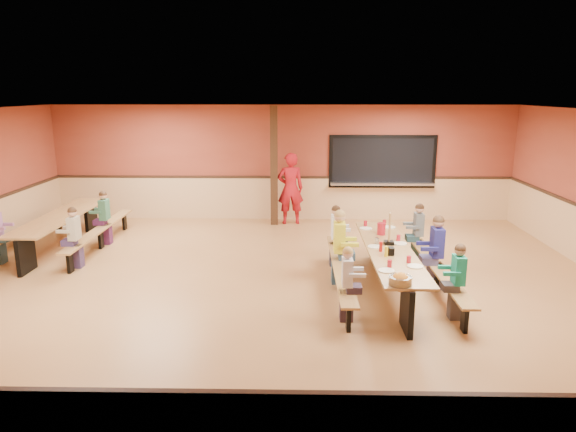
{
  "coord_description": "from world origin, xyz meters",
  "views": [
    {
      "loc": [
        0.41,
        -8.38,
        3.34
      ],
      "look_at": [
        0.23,
        0.58,
        1.15
      ],
      "focal_mm": 32.0,
      "sensor_mm": 36.0,
      "label": 1
    }
  ],
  "objects": [
    {
      "name": "ground",
      "position": [
        0.0,
        0.0,
        0.0
      ],
      "size": [
        12.0,
        12.0,
        0.0
      ],
      "primitive_type": "plane",
      "color": "#956338",
      "rests_on": "ground"
    },
    {
      "name": "room_envelope",
      "position": [
        0.0,
        0.0,
        0.69
      ],
      "size": [
        12.04,
        10.04,
        3.02
      ],
      "color": "brown",
      "rests_on": "ground"
    },
    {
      "name": "kitchen_pass_through",
      "position": [
        2.6,
        4.96,
        1.49
      ],
      "size": [
        2.78,
        0.28,
        1.38
      ],
      "color": "black",
      "rests_on": "ground"
    },
    {
      "name": "structural_post",
      "position": [
        -0.2,
        4.4,
        1.5
      ],
      "size": [
        0.18,
        0.18,
        3.0
      ],
      "primitive_type": "cube",
      "color": "black",
      "rests_on": "ground"
    },
    {
      "name": "cafeteria_table_main",
      "position": [
        1.96,
        -0.05,
        0.53
      ],
      "size": [
        1.91,
        3.7,
        0.74
      ],
      "color": "olive",
      "rests_on": "ground"
    },
    {
      "name": "cafeteria_table_second",
      "position": [
        -4.71,
        2.25,
        0.53
      ],
      "size": [
        1.91,
        3.7,
        0.74
      ],
      "color": "olive",
      "rests_on": "ground"
    },
    {
      "name": "seated_child_white_left",
      "position": [
        1.14,
        -1.26,
        0.56
      ],
      "size": [
        0.33,
        0.27,
        1.13
      ],
      "primitive_type": null,
      "color": "silver",
      "rests_on": "ground"
    },
    {
      "name": "seated_adult_yellow",
      "position": [
        1.14,
        0.29,
        0.66
      ],
      "size": [
        0.42,
        0.34,
        1.31
      ],
      "primitive_type": null,
      "color": "yellow",
      "rests_on": "ground"
    },
    {
      "name": "seated_child_grey_left",
      "position": [
        1.14,
        1.23,
        0.59
      ],
      "size": [
        0.36,
        0.29,
        1.19
      ],
      "primitive_type": null,
      "color": "silver",
      "rests_on": "ground"
    },
    {
      "name": "seated_child_teal_right",
      "position": [
        2.79,
        -1.17,
        0.58
      ],
      "size": [
        0.34,
        0.28,
        1.15
      ],
      "primitive_type": null,
      "color": "#168B70",
      "rests_on": "ground"
    },
    {
      "name": "seated_child_navy_right",
      "position": [
        2.79,
        0.06,
        0.64
      ],
      "size": [
        0.4,
        0.33,
        1.28
      ],
      "primitive_type": null,
      "color": "navy",
      "rests_on": "ground"
    },
    {
      "name": "seated_child_char_right",
      "position": [
        2.79,
        1.44,
        0.59
      ],
      "size": [
        0.36,
        0.29,
        1.18
      ],
      "primitive_type": null,
      "color": "#565E61",
      "rests_on": "ground"
    },
    {
      "name": "seated_child_green_sec",
      "position": [
        -3.88,
        2.58,
        0.59
      ],
      "size": [
        0.36,
        0.29,
        1.19
      ],
      "primitive_type": null,
      "color": "#346B52",
      "rests_on": "ground"
    },
    {
      "name": "seated_child_tan_sec",
      "position": [
        -3.88,
        1.0,
        0.59
      ],
      "size": [
        0.36,
        0.29,
        1.18
      ],
      "primitive_type": null,
      "color": "#A79F86",
      "rests_on": "ground"
    },
    {
      "name": "standing_woman",
      "position": [
        0.21,
        4.5,
        0.92
      ],
      "size": [
        0.72,
        0.52,
        1.84
      ],
      "primitive_type": "imported",
      "rotation": [
        0.0,
        0.0,
        3.27
      ],
      "color": "#AC131D",
      "rests_on": "ground"
    },
    {
      "name": "punch_pitcher",
      "position": [
        1.96,
        0.84,
        0.85
      ],
      "size": [
        0.16,
        0.16,
        0.22
      ],
      "primitive_type": "cylinder",
      "color": "#AC1725",
      "rests_on": "cafeteria_table_main"
    },
    {
      "name": "chip_bowl",
      "position": [
        1.83,
        -1.7,
        0.81
      ],
      "size": [
        0.32,
        0.32,
        0.15
      ],
      "primitive_type": null,
      "color": "orange",
      "rests_on": "cafeteria_table_main"
    },
    {
      "name": "napkin_dispenser",
      "position": [
        1.92,
        -0.38,
        0.8
      ],
      "size": [
        0.1,
        0.14,
        0.13
      ],
      "primitive_type": "cube",
      "color": "black",
      "rests_on": "cafeteria_table_main"
    },
    {
      "name": "condiment_mustard",
      "position": [
        1.83,
        -0.47,
        0.82
      ],
      "size": [
        0.06,
        0.06,
        0.17
      ],
      "primitive_type": "cylinder",
      "color": "yellow",
      "rests_on": "cafeteria_table_main"
    },
    {
      "name": "condiment_ketchup",
      "position": [
        1.79,
        -0.2,
        0.82
      ],
      "size": [
        0.06,
        0.06,
        0.17
      ],
      "primitive_type": "cylinder",
      "color": "#B2140F",
      "rests_on": "cafeteria_table_main"
    },
    {
      "name": "table_paddle",
      "position": [
        2.0,
        0.22,
        0.88
      ],
      "size": [
        0.16,
        0.16,
        0.56
      ],
      "color": "black",
      "rests_on": "cafeteria_table_main"
    },
    {
      "name": "place_settings",
      "position": [
        1.96,
        -0.05,
        0.8
      ],
      "size": [
        0.65,
        3.3,
        0.11
      ],
      "primitive_type": null,
      "color": "beige",
      "rests_on": "cafeteria_table_main"
    }
  ]
}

